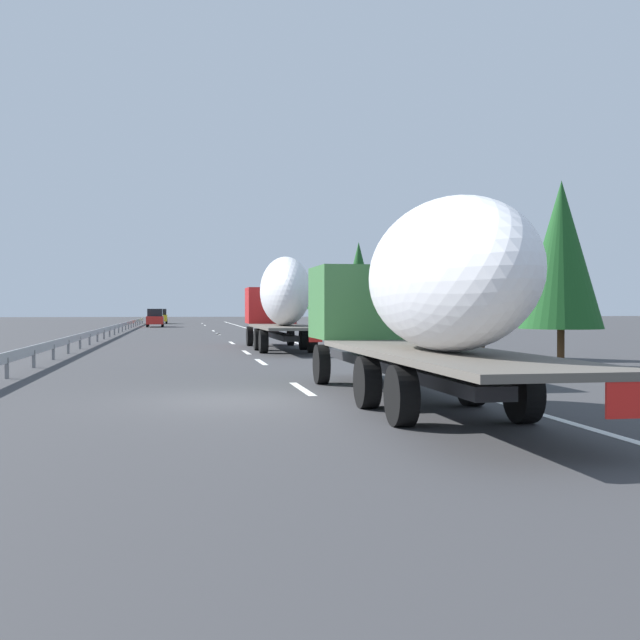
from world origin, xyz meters
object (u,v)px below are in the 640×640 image
(truck_lead, at_px, (281,299))
(car_red_compact, at_px, (155,318))
(road_sign, at_px, (285,303))
(car_yellow_coupe, at_px, (161,316))
(truck_trailing, at_px, (420,292))

(truck_lead, distance_m, car_red_compact, 48.93)
(road_sign, bearing_deg, car_red_compact, 21.35)
(truck_lead, bearing_deg, car_yellow_coupe, 6.17)
(truck_trailing, bearing_deg, road_sign, -4.11)
(truck_trailing, distance_m, road_sign, 43.23)
(car_yellow_coupe, height_order, car_red_compact, car_red_compact)
(truck_lead, relative_size, car_red_compact, 2.67)
(truck_lead, relative_size, road_sign, 3.56)
(car_red_compact, bearing_deg, truck_trailing, -173.99)
(car_red_compact, xyz_separation_m, road_sign, (-26.74, -10.45, 1.43))
(car_yellow_coupe, bearing_deg, road_sign, -167.09)
(truck_trailing, height_order, road_sign, truck_trailing)
(car_yellow_coupe, xyz_separation_m, car_red_compact, (-18.21, 0.15, 0.01))
(truck_trailing, relative_size, road_sign, 3.96)
(car_yellow_coupe, bearing_deg, truck_lead, -173.83)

